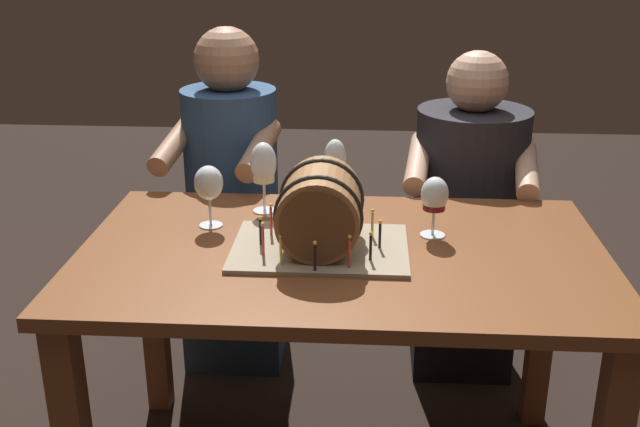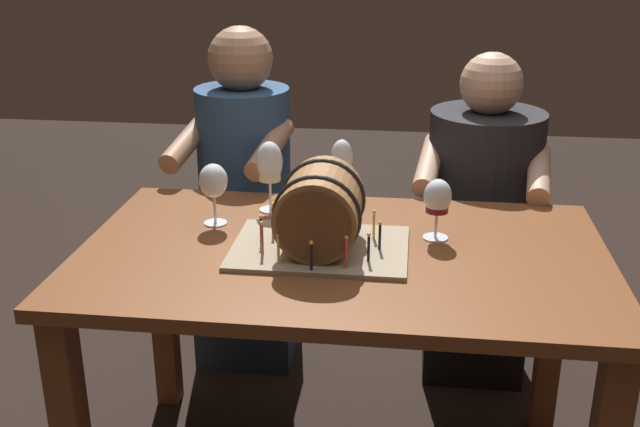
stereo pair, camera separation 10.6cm
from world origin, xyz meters
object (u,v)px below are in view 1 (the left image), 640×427
object	(u,v)px
dining_table	(342,290)
person_seated_right	(467,224)
barrel_cake	(320,214)
person_seated_left	(233,216)
wine_glass_rose	(335,161)
wine_glass_red	(435,197)
wine_glass_empty	(209,184)
wine_glass_white	(263,166)

from	to	relation	value
dining_table	person_seated_right	bearing A→B (deg)	59.49
barrel_cake	person_seated_left	bearing A→B (deg)	116.69
wine_glass_rose	person_seated_right	size ratio (longest dim) A/B	0.18
dining_table	person_seated_right	distance (m)	0.80
barrel_cake	wine_glass_red	distance (m)	0.31
dining_table	wine_glass_rose	bearing A→B (deg)	96.14
person_seated_left	barrel_cake	bearing A→B (deg)	-63.31
dining_table	wine_glass_empty	bearing A→B (deg)	159.48
wine_glass_red	dining_table	bearing A→B (deg)	-155.79
dining_table	person_seated_left	xyz separation A→B (m)	(-0.41, 0.69, -0.07)
wine_glass_rose	wine_glass_white	size ratio (longest dim) A/B	0.99
wine_glass_white	barrel_cake	bearing A→B (deg)	-56.53
wine_glass_white	person_seated_left	distance (m)	0.57
wine_glass_rose	wine_glass_red	bearing A→B (deg)	-37.26
barrel_cake	wine_glass_empty	size ratio (longest dim) A/B	2.58
wine_glass_white	wine_glass_red	distance (m)	0.49
person_seated_right	barrel_cake	bearing A→B (deg)	-123.50
wine_glass_red	person_seated_right	bearing A→B (deg)	73.73
wine_glass_empty	dining_table	bearing A→B (deg)	-20.52
wine_glass_red	person_seated_left	xyz separation A→B (m)	(-0.64, 0.58, -0.29)
wine_glass_white	person_seated_right	bearing A→B (deg)	33.97
wine_glass_red	wine_glass_empty	bearing A→B (deg)	177.09
wine_glass_white	person_seated_right	size ratio (longest dim) A/B	0.18
wine_glass_white	wine_glass_empty	bearing A→B (deg)	-137.30
dining_table	wine_glass_white	distance (m)	0.43
wine_glass_rose	person_seated_right	world-z (taller)	person_seated_right
wine_glass_white	wine_glass_red	world-z (taller)	wine_glass_white
dining_table	wine_glass_white	bearing A→B (deg)	132.02
dining_table	wine_glass_red	bearing A→B (deg)	24.21
wine_glass_red	person_seated_left	distance (m)	0.92
wine_glass_red	wine_glass_empty	size ratio (longest dim) A/B	0.95
barrel_cake	wine_glass_white	size ratio (longest dim) A/B	2.16
barrel_cake	person_seated_left	size ratio (longest dim) A/B	0.37
wine_glass_white	person_seated_right	world-z (taller)	person_seated_right
dining_table	wine_glass_empty	distance (m)	0.46
barrel_cake	wine_glass_empty	bearing A→B (deg)	154.76
wine_glass_red	person_seated_right	xyz separation A→B (m)	(0.17, 0.58, -0.30)
wine_glass_red	person_seated_right	size ratio (longest dim) A/B	0.14
wine_glass_white	wine_glass_empty	world-z (taller)	wine_glass_white
wine_glass_rose	wine_glass_white	world-z (taller)	wine_glass_white
person_seated_left	wine_glass_rose	bearing A→B (deg)	-45.33
wine_glass_empty	person_seated_left	bearing A→B (deg)	94.33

